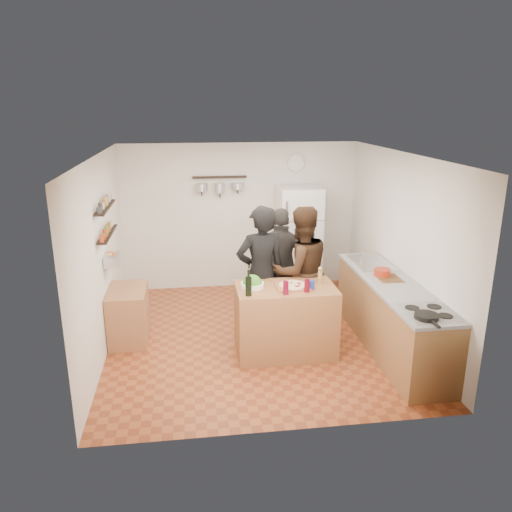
{
  "coord_description": "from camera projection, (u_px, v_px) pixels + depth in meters",
  "views": [
    {
      "loc": [
        -0.86,
        -6.26,
        3.12
      ],
      "look_at": [
        0.0,
        0.1,
        1.15
      ],
      "focal_mm": 35.0,
      "sensor_mm": 36.0,
      "label": 1
    }
  ],
  "objects": [
    {
      "name": "salt_canister",
      "position": [
        312.0,
        285.0,
        6.17
      ],
      "size": [
        0.07,
        0.07,
        0.11
      ],
      "primitive_type": "cylinder",
      "color": "navy",
      "rests_on": "prep_island"
    },
    {
      "name": "side_table",
      "position": [
        129.0,
        315.0,
        6.78
      ],
      "size": [
        0.5,
        0.8,
        0.73
      ],
      "primitive_type": "cube",
      "color": "#A96F46",
      "rests_on": "floor"
    },
    {
      "name": "pepper_mill",
      "position": [
        320.0,
        277.0,
        6.34
      ],
      "size": [
        0.06,
        0.06,
        0.18
      ],
      "primitive_type": "cylinder",
      "color": "olive",
      "rests_on": "prep_island"
    },
    {
      "name": "wine_glass_near",
      "position": [
        286.0,
        288.0,
        6.0
      ],
      "size": [
        0.07,
        0.07,
        0.16
      ],
      "primitive_type": "cylinder",
      "color": "#5F081E",
      "rests_on": "prep_island"
    },
    {
      "name": "room_shell",
      "position": [
        253.0,
        243.0,
        6.96
      ],
      "size": [
        4.2,
        4.2,
        4.2
      ],
      "color": "brown",
      "rests_on": "ground"
    },
    {
      "name": "person_back",
      "position": [
        282.0,
        265.0,
        7.33
      ],
      "size": [
        1.05,
        0.6,
        1.69
      ],
      "primitive_type": "imported",
      "rotation": [
        0.0,
        0.0,
        2.94
      ],
      "color": "#292725",
      "rests_on": "floor"
    },
    {
      "name": "sink",
      "position": [
        371.0,
        263.0,
        7.19
      ],
      "size": [
        0.5,
        0.8,
        0.03
      ],
      "primitive_type": "cube",
      "color": "silver",
      "rests_on": "counter_run"
    },
    {
      "name": "pizza",
      "position": [
        293.0,
        285.0,
        6.24
      ],
      "size": [
        0.34,
        0.34,
        0.02
      ],
      "primitive_type": "cylinder",
      "color": "beige",
      "rests_on": "pizza_board"
    },
    {
      "name": "cutting_board",
      "position": [
        389.0,
        279.0,
        6.55
      ],
      "size": [
        0.3,
        0.4,
        0.02
      ],
      "primitive_type": "cube",
      "color": "#9A6738",
      "rests_on": "counter_run"
    },
    {
      "name": "salad_bowl",
      "position": [
        252.0,
        285.0,
        6.24
      ],
      "size": [
        0.29,
        0.29,
        0.06
      ],
      "primitive_type": "cylinder",
      "color": "white",
      "rests_on": "prep_island"
    },
    {
      "name": "person_center",
      "position": [
        300.0,
        271.0,
        6.85
      ],
      "size": [
        1.03,
        0.89,
        1.82
      ],
      "primitive_type": "imported",
      "rotation": [
        0.0,
        0.0,
        3.4
      ],
      "color": "black",
      "rests_on": "floor"
    },
    {
      "name": "wine_bottle",
      "position": [
        249.0,
        286.0,
        5.95
      ],
      "size": [
        0.08,
        0.08,
        0.23
      ],
      "primitive_type": "cylinder",
      "color": "black",
      "rests_on": "prep_island"
    },
    {
      "name": "pizza_board",
      "position": [
        293.0,
        287.0,
        6.25
      ],
      "size": [
        0.42,
        0.34,
        0.02
      ],
      "primitive_type": "cube",
      "color": "brown",
      "rests_on": "prep_island"
    },
    {
      "name": "stove_top",
      "position": [
        428.0,
        313.0,
        5.49
      ],
      "size": [
        0.6,
        0.62,
        0.02
      ],
      "primitive_type": "cube",
      "color": "white",
      "rests_on": "counter_run"
    },
    {
      "name": "wine_glass_far",
      "position": [
        307.0,
        286.0,
        6.07
      ],
      "size": [
        0.07,
        0.07,
        0.16
      ],
      "primitive_type": "cylinder",
      "color": "#5A0714",
      "rests_on": "prep_island"
    },
    {
      "name": "pot_rack",
      "position": [
        220.0,
        177.0,
        8.23
      ],
      "size": [
        0.9,
        0.04,
        0.04
      ],
      "primitive_type": "cube",
      "color": "black",
      "rests_on": "back_wall"
    },
    {
      "name": "counter_run",
      "position": [
        391.0,
        316.0,
        6.52
      ],
      "size": [
        0.63,
        2.63,
        0.9
      ],
      "primitive_type": "cube",
      "color": "#9E7042",
      "rests_on": "floor"
    },
    {
      "name": "red_bowl",
      "position": [
        382.0,
        272.0,
        6.64
      ],
      "size": [
        0.22,
        0.22,
        0.09
      ],
      "primitive_type": "cylinder",
      "color": "#9D2711",
      "rests_on": "counter_run"
    },
    {
      "name": "prep_island",
      "position": [
        285.0,
        320.0,
        6.39
      ],
      "size": [
        1.25,
        0.72,
        0.91
      ],
      "primitive_type": "cube",
      "color": "#905D35",
      "rests_on": "floor"
    },
    {
      "name": "produce_basket",
      "position": [
        112.0,
        259.0,
        6.56
      ],
      "size": [
        0.18,
        0.35,
        0.14
      ],
      "primitive_type": "cube",
      "color": "silver",
      "rests_on": "left_wall"
    },
    {
      "name": "skillet",
      "position": [
        426.0,
        316.0,
        5.32
      ],
      "size": [
        0.26,
        0.26,
        0.05
      ],
      "primitive_type": "cylinder",
      "color": "black",
      "rests_on": "stove_top"
    },
    {
      "name": "spice_shelf_upper",
      "position": [
        105.0,
        207.0,
        6.35
      ],
      "size": [
        0.12,
        1.0,
        0.02
      ],
      "primitive_type": "cube",
      "color": "black",
      "rests_on": "left_wall"
    },
    {
      "name": "fridge",
      "position": [
        298.0,
        240.0,
        8.47
      ],
      "size": [
        0.7,
        0.68,
        1.8
      ],
      "primitive_type": "cube",
      "color": "white",
      "rests_on": "floor"
    },
    {
      "name": "wall_clock",
      "position": [
        296.0,
        163.0,
        8.42
      ],
      "size": [
        0.3,
        0.03,
        0.3
      ],
      "primitive_type": "cylinder",
      "rotation": [
        1.57,
        0.0,
        0.0
      ],
      "color": "silver",
      "rests_on": "back_wall"
    },
    {
      "name": "person_left",
      "position": [
        261.0,
        274.0,
        6.67
      ],
      "size": [
        0.75,
        0.56,
        1.87
      ],
      "primitive_type": "imported",
      "rotation": [
        0.0,
        0.0,
        3.32
      ],
      "color": "black",
      "rests_on": "floor"
    },
    {
      "name": "spice_shelf_lower",
      "position": [
        107.0,
        234.0,
        6.46
      ],
      "size": [
        0.12,
        1.0,
        0.02
      ],
      "primitive_type": "cube",
      "color": "black",
      "rests_on": "left_wall"
    }
  ]
}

